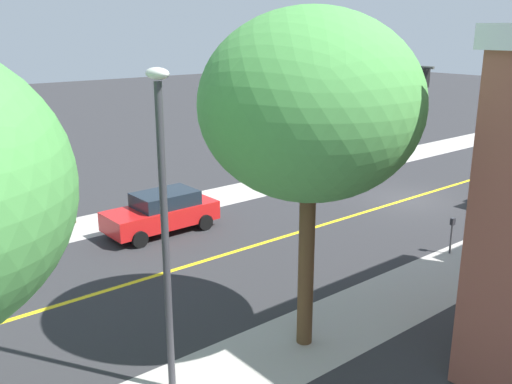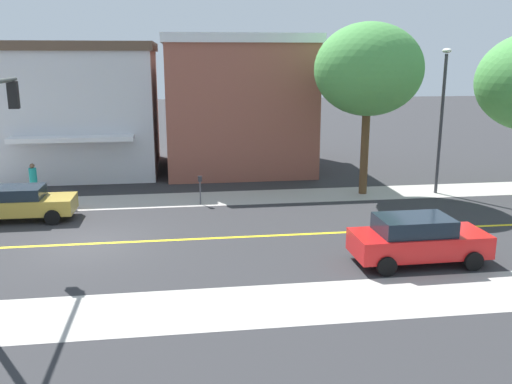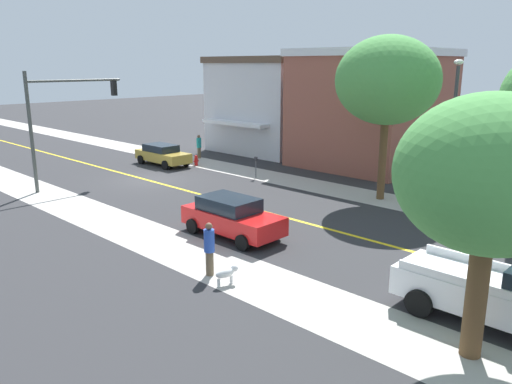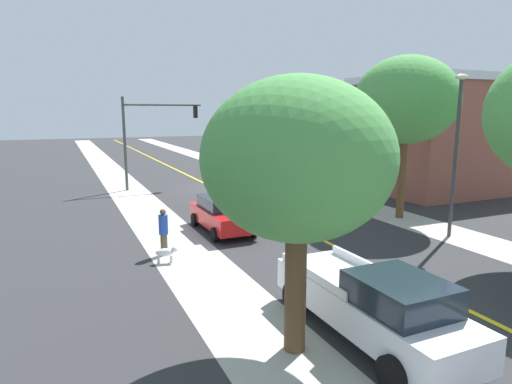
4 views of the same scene
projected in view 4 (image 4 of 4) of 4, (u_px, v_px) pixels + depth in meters
ground_plane at (215, 188)px, 32.55m from camera, size 140.00×140.00×0.00m
sidewalk_left at (287, 183)px, 34.99m from camera, size 2.74×126.00×0.01m
sidewalk_right at (131, 194)px, 30.11m from camera, size 2.74×126.00×0.01m
road_centerline_stripe at (215, 188)px, 32.55m from camera, size 0.20×126.00×0.00m
pale_office_building at (356, 132)px, 39.37m from camera, size 9.53×8.69×7.58m
brick_apartment_block at (435, 134)px, 31.17m from camera, size 9.69×8.72×8.00m
street_tree_left_near at (406, 100)px, 22.48m from camera, size 5.26×5.26×8.42m
street_tree_left_far at (298, 160)px, 9.71m from camera, size 4.32×4.32×6.40m
fire_hydrant at (268, 177)px, 35.88m from camera, size 0.44×0.24×0.74m
parking_meter at (305, 180)px, 30.48m from camera, size 0.12×0.18×1.36m
traffic_light_mast at (149, 128)px, 31.70m from camera, size 5.74×0.32×6.63m
street_lamp at (457, 140)px, 19.28m from camera, size 0.70×0.36×7.18m
red_sedan_right_curb at (222, 214)px, 20.79m from camera, size 2.11×4.53×1.63m
gold_sedan_left_curb at (242, 170)px, 36.84m from camera, size 1.99×4.51×1.46m
white_pickup_truck at (373, 304)px, 10.78m from camera, size 2.24×6.06×1.92m
pedestrian_blue_shirt at (164, 231)px, 17.27m from camera, size 0.36×0.36×1.86m
pedestrian_teal_shirt at (279, 166)px, 38.43m from camera, size 0.36×0.36×1.79m
small_dog at (166, 252)px, 16.44m from camera, size 0.84×0.43×0.62m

